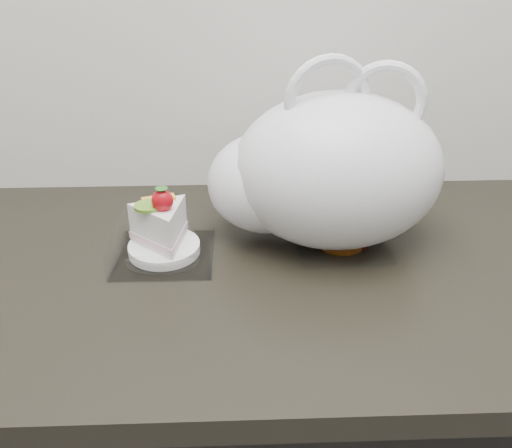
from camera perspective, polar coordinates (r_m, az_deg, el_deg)
cake_tray at (r=0.94m, az=-9.26°, el=-1.28°), size 0.16×0.16×0.13m
mooncake_wrap at (r=0.98m, az=8.60°, el=-1.34°), size 0.16×0.15×0.04m
plastic_bag at (r=0.94m, az=6.73°, el=5.22°), size 0.39×0.28×0.32m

